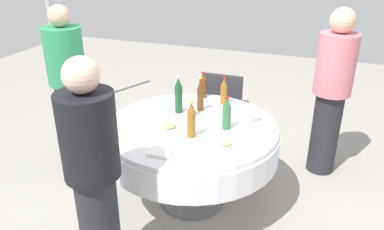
{
  "coord_description": "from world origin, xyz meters",
  "views": [
    {
      "loc": [
        2.62,
        0.96,
        2.11
      ],
      "look_at": [
        0.0,
        0.0,
        0.83
      ],
      "focal_mm": 36.07,
      "sensor_mm": 36.0,
      "label": 1
    }
  ],
  "objects_px": {
    "wine_glass_mid": "(253,111)",
    "plate_north": "(157,110)",
    "dining_table": "(192,141)",
    "bottle_brown_left": "(203,86)",
    "person_outer": "(69,90)",
    "bottle_green_front": "(227,114)",
    "chair_front": "(225,104)",
    "bottle_amber_south": "(191,120)",
    "bottle_dark_green_outer": "(179,96)",
    "bottle_brown_near": "(200,95)",
    "person_south": "(93,174)",
    "person_near": "(332,91)",
    "plate_east": "(170,128)",
    "plate_far": "(225,145)",
    "bottle_amber_mid": "(224,91)",
    "wine_glass_left": "(190,104)"
  },
  "relations": [
    {
      "from": "bottle_amber_mid",
      "to": "wine_glass_left",
      "type": "distance_m",
      "value": 0.41
    },
    {
      "from": "dining_table",
      "to": "bottle_brown_left",
      "type": "distance_m",
      "value": 0.66
    },
    {
      "from": "bottle_dark_green_outer",
      "to": "wine_glass_mid",
      "type": "xyz_separation_m",
      "value": [
        -0.02,
        0.64,
        -0.05
      ]
    },
    {
      "from": "person_near",
      "to": "chair_front",
      "type": "bearing_deg",
      "value": -137.75
    },
    {
      "from": "person_outer",
      "to": "wine_glass_mid",
      "type": "bearing_deg",
      "value": -81.47
    },
    {
      "from": "bottle_amber_mid",
      "to": "dining_table",
      "type": "bearing_deg",
      "value": -12.85
    },
    {
      "from": "bottle_brown_near",
      "to": "chair_front",
      "type": "bearing_deg",
      "value": 177.86
    },
    {
      "from": "bottle_amber_south",
      "to": "plate_east",
      "type": "relative_size",
      "value": 1.26
    },
    {
      "from": "wine_glass_left",
      "to": "person_south",
      "type": "xyz_separation_m",
      "value": [
        1.12,
        -0.21,
        -0.05
      ]
    },
    {
      "from": "bottle_amber_mid",
      "to": "bottle_brown_left",
      "type": "relative_size",
      "value": 1.03
    },
    {
      "from": "wine_glass_left",
      "to": "plate_east",
      "type": "distance_m",
      "value": 0.3
    },
    {
      "from": "dining_table",
      "to": "wine_glass_left",
      "type": "bearing_deg",
      "value": -153.74
    },
    {
      "from": "bottle_dark_green_outer",
      "to": "bottle_amber_mid",
      "type": "xyz_separation_m",
      "value": [
        -0.32,
        0.31,
        -0.03
      ]
    },
    {
      "from": "bottle_amber_mid",
      "to": "chair_front",
      "type": "height_order",
      "value": "bottle_amber_mid"
    },
    {
      "from": "wine_glass_mid",
      "to": "person_outer",
      "type": "height_order",
      "value": "person_outer"
    },
    {
      "from": "chair_front",
      "to": "wine_glass_left",
      "type": "bearing_deg",
      "value": -94.64
    },
    {
      "from": "wine_glass_left",
      "to": "plate_far",
      "type": "xyz_separation_m",
      "value": [
        0.39,
        0.42,
        -0.1
      ]
    },
    {
      "from": "person_south",
      "to": "plate_far",
      "type": "bearing_deg",
      "value": -114.66
    },
    {
      "from": "bottle_green_front",
      "to": "plate_north",
      "type": "distance_m",
      "value": 0.68
    },
    {
      "from": "wine_glass_left",
      "to": "person_outer",
      "type": "distance_m",
      "value": 1.17
    },
    {
      "from": "bottle_amber_mid",
      "to": "plate_north",
      "type": "relative_size",
      "value": 1.23
    },
    {
      "from": "person_outer",
      "to": "chair_front",
      "type": "height_order",
      "value": "person_outer"
    },
    {
      "from": "bottle_green_front",
      "to": "wine_glass_left",
      "type": "relative_size",
      "value": 1.71
    },
    {
      "from": "person_near",
      "to": "person_south",
      "type": "height_order",
      "value": "person_near"
    },
    {
      "from": "plate_north",
      "to": "plate_far",
      "type": "relative_size",
      "value": 0.93
    },
    {
      "from": "bottle_brown_near",
      "to": "person_south",
      "type": "bearing_deg",
      "value": -11.21
    },
    {
      "from": "bottle_amber_south",
      "to": "wine_glass_mid",
      "type": "height_order",
      "value": "bottle_amber_south"
    },
    {
      "from": "plate_north",
      "to": "bottle_brown_left",
      "type": "bearing_deg",
      "value": 148.84
    },
    {
      "from": "person_near",
      "to": "plate_north",
      "type": "bearing_deg",
      "value": -103.14
    },
    {
      "from": "plate_east",
      "to": "plate_far",
      "type": "relative_size",
      "value": 1.02
    },
    {
      "from": "dining_table",
      "to": "person_south",
      "type": "distance_m",
      "value": 1.03
    },
    {
      "from": "wine_glass_mid",
      "to": "plate_north",
      "type": "distance_m",
      "value": 0.84
    },
    {
      "from": "bottle_dark_green_outer",
      "to": "plate_north",
      "type": "height_order",
      "value": "bottle_dark_green_outer"
    },
    {
      "from": "plate_north",
      "to": "chair_front",
      "type": "relative_size",
      "value": 0.24
    },
    {
      "from": "plate_north",
      "to": "person_near",
      "type": "relative_size",
      "value": 0.13
    },
    {
      "from": "plate_north",
      "to": "plate_far",
      "type": "bearing_deg",
      "value": 61.72
    },
    {
      "from": "wine_glass_left",
      "to": "person_near",
      "type": "height_order",
      "value": "person_near"
    },
    {
      "from": "dining_table",
      "to": "chair_front",
      "type": "relative_size",
      "value": 1.63
    },
    {
      "from": "bottle_amber_south",
      "to": "plate_north",
      "type": "xyz_separation_m",
      "value": [
        -0.34,
        -0.45,
        -0.13
      ]
    },
    {
      "from": "bottle_dark_green_outer",
      "to": "bottle_amber_south",
      "type": "bearing_deg",
      "value": 33.74
    },
    {
      "from": "bottle_amber_mid",
      "to": "person_south",
      "type": "xyz_separation_m",
      "value": [
        1.48,
        -0.4,
        -0.05
      ]
    },
    {
      "from": "bottle_dark_green_outer",
      "to": "plate_east",
      "type": "height_order",
      "value": "bottle_dark_green_outer"
    },
    {
      "from": "bottle_amber_south",
      "to": "plate_north",
      "type": "bearing_deg",
      "value": -126.91
    },
    {
      "from": "plate_far",
      "to": "person_south",
      "type": "relative_size",
      "value": 0.15
    },
    {
      "from": "bottle_amber_mid",
      "to": "person_outer",
      "type": "distance_m",
      "value": 1.42
    },
    {
      "from": "bottle_brown_left",
      "to": "plate_far",
      "type": "relative_size",
      "value": 1.11
    },
    {
      "from": "plate_north",
      "to": "plate_far",
      "type": "xyz_separation_m",
      "value": [
        0.39,
        0.73,
        0.0
      ]
    },
    {
      "from": "person_near",
      "to": "chair_front",
      "type": "relative_size",
      "value": 1.83
    },
    {
      "from": "plate_far",
      "to": "bottle_amber_mid",
      "type": "bearing_deg",
      "value": -163.2
    },
    {
      "from": "dining_table",
      "to": "plate_north",
      "type": "relative_size",
      "value": 6.76
    }
  ]
}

